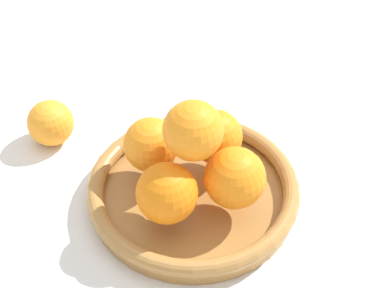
% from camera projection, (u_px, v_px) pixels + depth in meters
% --- Properties ---
extents(ground_plane, '(4.00, 4.00, 0.00)m').
position_uv_depth(ground_plane, '(192.00, 201.00, 0.83)').
color(ground_plane, silver).
extents(fruit_bowl, '(0.27, 0.27, 0.04)m').
position_uv_depth(fruit_bowl, '(192.00, 191.00, 0.82)').
color(fruit_bowl, '#A57238').
rests_on(fruit_bowl, ground_plane).
extents(orange_pile, '(0.18, 0.17, 0.13)m').
position_uv_depth(orange_pile, '(193.00, 158.00, 0.77)').
color(orange_pile, orange).
rests_on(orange_pile, fruit_bowl).
extents(stray_orange, '(0.07, 0.07, 0.07)m').
position_uv_depth(stray_orange, '(50.00, 123.00, 0.90)').
color(stray_orange, orange).
rests_on(stray_orange, ground_plane).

